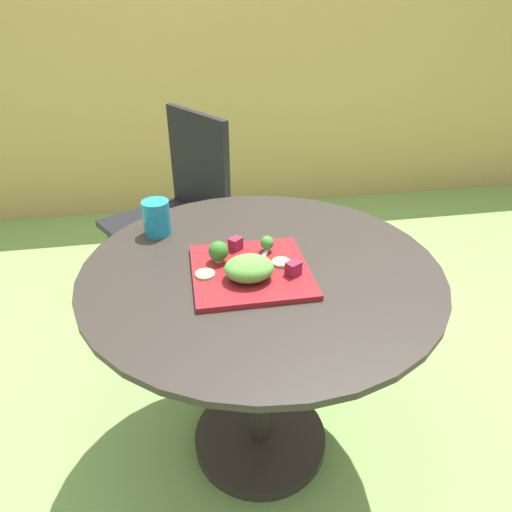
{
  "coord_description": "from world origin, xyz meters",
  "views": [
    {
      "loc": [
        -0.19,
        -1.02,
        1.34
      ],
      "look_at": [
        -0.02,
        -0.02,
        0.75
      ],
      "focal_mm": 32.13,
      "sensor_mm": 36.0,
      "label": 1
    }
  ],
  "objects_px": {
    "patio_chair": "(180,202)",
    "salad_plate": "(251,271)",
    "fork": "(262,260)",
    "drinking_glass": "(157,219)"
  },
  "relations": [
    {
      "from": "drinking_glass",
      "to": "fork",
      "type": "distance_m",
      "value": 0.36
    },
    {
      "from": "fork",
      "to": "patio_chair",
      "type": "bearing_deg",
      "value": 103.03
    },
    {
      "from": "patio_chair",
      "to": "fork",
      "type": "distance_m",
      "value": 0.92
    },
    {
      "from": "salad_plate",
      "to": "fork",
      "type": "bearing_deg",
      "value": 44.64
    },
    {
      "from": "patio_chair",
      "to": "fork",
      "type": "relative_size",
      "value": 6.19
    },
    {
      "from": "patio_chair",
      "to": "salad_plate",
      "type": "xyz_separation_m",
      "value": [
        0.17,
        -0.92,
        0.19
      ]
    },
    {
      "from": "salad_plate",
      "to": "drinking_glass",
      "type": "height_order",
      "value": "drinking_glass"
    },
    {
      "from": "patio_chair",
      "to": "drinking_glass",
      "type": "height_order",
      "value": "patio_chair"
    },
    {
      "from": "patio_chair",
      "to": "salad_plate",
      "type": "distance_m",
      "value": 0.95
    },
    {
      "from": "salad_plate",
      "to": "drinking_glass",
      "type": "distance_m",
      "value": 0.36
    }
  ]
}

